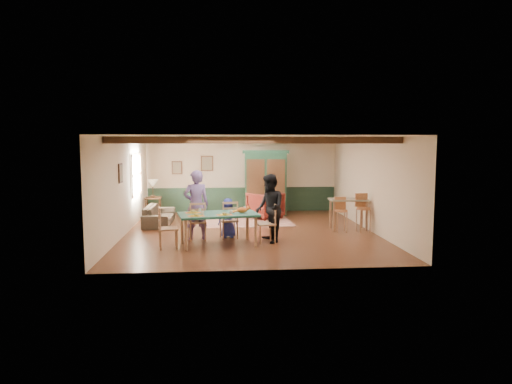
{
  "coord_description": "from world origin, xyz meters",
  "views": [
    {
      "loc": [
        -0.9,
        -12.9,
        2.53
      ],
      "look_at": [
        0.18,
        0.02,
        1.15
      ],
      "focal_mm": 32.0,
      "sensor_mm": 36.0,
      "label": 1
    }
  ],
  "objects": [
    {
      "name": "ceiling_beam_mid",
      "position": [
        0.0,
        0.4,
        2.61
      ],
      "size": [
        6.95,
        0.16,
        0.16
      ],
      "primitive_type": "cube",
      "color": "#321C0E",
      "rests_on": "ceiling"
    },
    {
      "name": "dining_chair_end_right",
      "position": [
        0.3,
        -1.45,
        0.51
      ],
      "size": [
        0.54,
        0.53,
        1.01
      ],
      "primitive_type": null,
      "rotation": [
        0.0,
        0.0,
        -1.39
      ],
      "color": "#A06F50",
      "rests_on": "floor"
    },
    {
      "name": "cat",
      "position": [
        -0.31,
        -1.67,
        0.9
      ],
      "size": [
        0.41,
        0.22,
        0.19
      ],
      "primitive_type": null,
      "rotation": [
        0.0,
        0.0,
        0.18
      ],
      "color": "orange",
      "rests_on": "dining_table"
    },
    {
      "name": "sofa",
      "position": [
        -2.76,
        1.46,
        0.29
      ],
      "size": [
        0.83,
        2.03,
        0.59
      ],
      "primitive_type": "imported",
      "rotation": [
        0.0,
        0.0,
        1.55
      ],
      "color": "#3A3024",
      "rests_on": "floor"
    },
    {
      "name": "place_setting_far_right",
      "position": [
        -0.38,
        -1.31,
        0.86
      ],
      "size": [
        0.48,
        0.39,
        0.11
      ],
      "primitive_type": null,
      "rotation": [
        0.0,
        0.0,
        0.18
      ],
      "color": "gold",
      "rests_on": "dining_table"
    },
    {
      "name": "dining_table",
      "position": [
        -0.91,
        -1.67,
        0.4
      ],
      "size": [
        2.08,
        1.4,
        0.8
      ],
      "primitive_type": null,
      "rotation": [
        0.0,
        0.0,
        0.18
      ],
      "color": "#1A5446",
      "rests_on": "floor"
    },
    {
      "name": "ceiling_beam_back",
      "position": [
        0.0,
        3.0,
        2.61
      ],
      "size": [
        6.95,
        0.16,
        0.16
      ],
      "primitive_type": "cube",
      "color": "#321C0E",
      "rests_on": "ceiling"
    },
    {
      "name": "counter_table",
      "position": [
        2.9,
        0.08,
        0.46
      ],
      "size": [
        1.12,
        0.68,
        0.92
      ],
      "primitive_type": null,
      "rotation": [
        0.0,
        0.0,
        -0.03
      ],
      "color": "#B2A98A",
      "rests_on": "floor"
    },
    {
      "name": "bar_stool_right",
      "position": [
        3.23,
        -0.33,
        0.55
      ],
      "size": [
        0.43,
        0.46,
        1.11
      ],
      "primitive_type": null,
      "rotation": [
        0.0,
        0.0,
        0.09
      ],
      "color": "#C57D4C",
      "rests_on": "floor"
    },
    {
      "name": "wall_back",
      "position": [
        0.0,
        4.0,
        1.35
      ],
      "size": [
        7.0,
        0.02,
        2.7
      ],
      "primitive_type": "cube",
      "color": "beige",
      "rests_on": "floor"
    },
    {
      "name": "place_setting_near_left",
      "position": [
        -1.44,
        -2.04,
        0.86
      ],
      "size": [
        0.48,
        0.39,
        0.11
      ],
      "primitive_type": null,
      "rotation": [
        0.0,
        0.0,
        0.18
      ],
      "color": "gold",
      "rests_on": "dining_table"
    },
    {
      "name": "dining_chair_far_right",
      "position": [
        -0.63,
        -0.84,
        0.51
      ],
      "size": [
        0.53,
        0.54,
        1.01
      ],
      "primitive_type": null,
      "rotation": [
        0.0,
        0.0,
        3.32
      ],
      "color": "#A06F50",
      "rests_on": "floor"
    },
    {
      "name": "dining_chair_far_left",
      "position": [
        -1.47,
        -1.0,
        0.51
      ],
      "size": [
        0.53,
        0.54,
        1.01
      ],
      "primitive_type": null,
      "rotation": [
        0.0,
        0.0,
        3.32
      ],
      "color": "#A06F50",
      "rests_on": "floor"
    },
    {
      "name": "bar_stool_left",
      "position": [
        2.6,
        -0.28,
        0.5
      ],
      "size": [
        0.37,
        0.4,
        1.0
      ],
      "primitive_type": null,
      "rotation": [
        0.0,
        0.0,
        -0.03
      ],
      "color": "#C57D4C",
      "rests_on": "floor"
    },
    {
      "name": "wall_left",
      "position": [
        -3.5,
        0.0,
        1.35
      ],
      "size": [
        0.02,
        8.0,
        2.7
      ],
      "primitive_type": "cube",
      "color": "beige",
      "rests_on": "floor"
    },
    {
      "name": "picture_back_b",
      "position": [
        -2.4,
        3.97,
        1.65
      ],
      "size": [
        0.38,
        0.04,
        0.48
      ],
      "primitive_type": null,
      "color": "gray",
      "rests_on": "wall_back"
    },
    {
      "name": "picture_back_a",
      "position": [
        -1.3,
        3.97,
        1.8
      ],
      "size": [
        0.45,
        0.04,
        0.55
      ],
      "primitive_type": null,
      "color": "gray",
      "rests_on": "wall_back"
    },
    {
      "name": "armoire",
      "position": [
        0.8,
        3.16,
        1.14
      ],
      "size": [
        1.69,
        0.87,
        2.29
      ],
      "primitive_type": "cube",
      "rotation": [
        0.0,
        0.0,
        -0.14
      ],
      "color": "#143422",
      "rests_on": "floor"
    },
    {
      "name": "area_rug",
      "position": [
        -0.0,
        2.33,
        0.01
      ],
      "size": [
        2.96,
        3.46,
        0.01
      ],
      "primitive_type": "cube",
      "rotation": [
        0.0,
        0.0,
        0.04
      ],
      "color": "beige",
      "rests_on": "floor"
    },
    {
      "name": "floor",
      "position": [
        0.0,
        0.0,
        0.0
      ],
      "size": [
        8.0,
        8.0,
        0.0
      ],
      "primitive_type": "plane",
      "color": "#4B2415",
      "rests_on": "ground"
    },
    {
      "name": "ceiling_beam_front",
      "position": [
        0.0,
        -2.3,
        2.61
      ],
      "size": [
        6.95,
        0.16,
        0.16
      ],
      "primitive_type": "cube",
      "color": "#321C0E",
      "rests_on": "ceiling"
    },
    {
      "name": "table_lamp",
      "position": [
        -3.16,
        3.06,
        0.98
      ],
      "size": [
        0.34,
        0.34,
        0.62
      ],
      "primitive_type": null,
      "rotation": [
        0.0,
        0.0,
        -0.0
      ],
      "color": "#CDB484",
      "rests_on": "end_table"
    },
    {
      "name": "person_man",
      "position": [
        -1.48,
        -0.91,
        0.92
      ],
      "size": [
        0.74,
        0.56,
        1.84
      ],
      "primitive_type": "imported",
      "rotation": [
        0.0,
        0.0,
        3.32
      ],
      "color": "#755A9A",
      "rests_on": "floor"
    },
    {
      "name": "picture_left_wall",
      "position": [
        -3.47,
        -0.6,
        1.75
      ],
      "size": [
        0.04,
        0.42,
        0.52
      ],
      "primitive_type": null,
      "color": "gray",
      "rests_on": "wall_left"
    },
    {
      "name": "ceiling",
      "position": [
        0.0,
        0.0,
        2.7
      ],
      "size": [
        7.0,
        8.0,
        0.02
      ],
      "primitive_type": "cube",
      "color": "white",
      "rests_on": "wall_back"
    },
    {
      "name": "armchair",
      "position": [
        0.68,
        2.34,
        0.45
      ],
      "size": [
        1.35,
        1.36,
        0.9
      ],
      "primitive_type": "imported",
      "rotation": [
        0.0,
        0.0,
        -2.52
      ],
      "color": "#48100E",
      "rests_on": "floor"
    },
    {
      "name": "dining_chair_end_left",
      "position": [
        -2.11,
        -1.9,
        0.51
      ],
      "size": [
        0.54,
        0.53,
        1.01
      ],
      "primitive_type": null,
      "rotation": [
        0.0,
        0.0,
        1.75
      ],
      "color": "#A06F50",
      "rests_on": "floor"
    },
    {
      "name": "wainscot_back",
      "position": [
        0.0,
        3.98,
        0.45
      ],
      "size": [
        6.95,
        0.03,
        0.9
      ],
      "primitive_type": "cube",
      "color": "#1B3122",
      "rests_on": "floor"
    },
    {
      "name": "person_woman",
      "position": [
        0.41,
        -1.43,
        0.88
      ],
      "size": [
        0.81,
        0.96,
        1.76
      ],
      "primitive_type": "imported",
      "rotation": [
        0.0,
        0.0,
        -1.39
      ],
      "color": "black",
      "rests_on": "floor"
    },
    {
      "name": "person_child",
      "position": [
        -0.64,
        -0.76,
        0.54
      ],
      "size": [
        0.58,
        0.43,
        1.07
      ],
      "primitive_type": "imported",
      "rotation": [
        0.0,
        0.0,
        3.32
      ],
      "color": "#27329C",
      "rests_on": "floor"
    },
    {
      "name": "window_left",
      "position": [
        -3.47,
        1.7,
        1.55
      ],
      "size": [
        0.06,
        1.6,
        1.3
      ],
      "primitive_type": null,
      "color": "white",
      "rests_on": "wall_left"
    },
    {
      "name": "place_setting_near_center",
      "position": [
        -0.75,
        -1.92,
        0.86
      ],
      "size": [
        0.48,
        0.39,
        0.11
      ],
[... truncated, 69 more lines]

